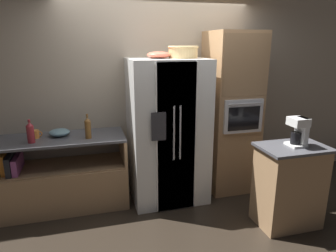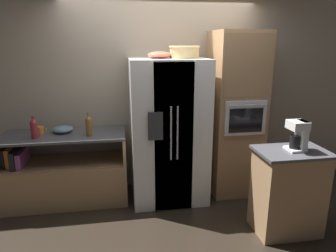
{
  "view_description": "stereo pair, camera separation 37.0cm",
  "coord_description": "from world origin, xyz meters",
  "px_view_note": "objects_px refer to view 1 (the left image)",
  "views": [
    {
      "loc": [
        -0.92,
        -3.5,
        1.98
      ],
      "look_at": [
        0.02,
        -0.05,
        1.0
      ],
      "focal_mm": 32.0,
      "sensor_mm": 36.0,
      "label": 1
    },
    {
      "loc": [
        -0.56,
        -3.58,
        1.98
      ],
      "look_at": [
        0.02,
        -0.05,
        1.0
      ],
      "focal_mm": 32.0,
      "sensor_mm": 36.0,
      "label": 2
    }
  ],
  "objects_px": {
    "wicker_basket": "(183,52)",
    "fruit_bowl": "(159,55)",
    "bottle_tall": "(30,132)",
    "mixing_bowl": "(59,132)",
    "refrigerator": "(168,131)",
    "coffee_maker": "(299,131)",
    "wall_oven": "(231,113)",
    "bottle_short": "(88,128)",
    "mug": "(35,134)"
  },
  "relations": [
    {
      "from": "bottle_short",
      "to": "wall_oven",
      "type": "bearing_deg",
      "value": 2.85
    },
    {
      "from": "bottle_short",
      "to": "coffee_maker",
      "type": "height_order",
      "value": "coffee_maker"
    },
    {
      "from": "refrigerator",
      "to": "bottle_short",
      "type": "xyz_separation_m",
      "value": [
        -0.98,
        -0.03,
        0.12
      ]
    },
    {
      "from": "fruit_bowl",
      "to": "refrigerator",
      "type": "bearing_deg",
      "value": -13.7
    },
    {
      "from": "wall_oven",
      "to": "mug",
      "type": "xyz_separation_m",
      "value": [
        -2.49,
        0.08,
        -0.13
      ]
    },
    {
      "from": "wicker_basket",
      "to": "bottle_tall",
      "type": "bearing_deg",
      "value": -178.79
    },
    {
      "from": "wicker_basket",
      "to": "coffee_maker",
      "type": "relative_size",
      "value": 1.2
    },
    {
      "from": "bottle_short",
      "to": "mixing_bowl",
      "type": "relative_size",
      "value": 1.2
    },
    {
      "from": "wall_oven",
      "to": "mixing_bowl",
      "type": "height_order",
      "value": "wall_oven"
    },
    {
      "from": "wall_oven",
      "to": "bottle_tall",
      "type": "bearing_deg",
      "value": -177.78
    },
    {
      "from": "wicker_basket",
      "to": "bottle_tall",
      "type": "xyz_separation_m",
      "value": [
        -1.8,
        -0.04,
        -0.87
      ]
    },
    {
      "from": "bottle_tall",
      "to": "mixing_bowl",
      "type": "xyz_separation_m",
      "value": [
        0.29,
        0.19,
        -0.08
      ]
    },
    {
      "from": "coffee_maker",
      "to": "wall_oven",
      "type": "bearing_deg",
      "value": 104.24
    },
    {
      "from": "coffee_maker",
      "to": "bottle_short",
      "type": "bearing_deg",
      "value": 156.17
    },
    {
      "from": "refrigerator",
      "to": "mixing_bowl",
      "type": "distance_m",
      "value": 1.33
    },
    {
      "from": "bottle_short",
      "to": "coffee_maker",
      "type": "bearing_deg",
      "value": -23.83
    },
    {
      "from": "refrigerator",
      "to": "wall_oven",
      "type": "xyz_separation_m",
      "value": [
        0.91,
        0.07,
        0.17
      ]
    },
    {
      "from": "wicker_basket",
      "to": "refrigerator",
      "type": "bearing_deg",
      "value": -177.92
    },
    {
      "from": "bottle_short",
      "to": "mixing_bowl",
      "type": "xyz_separation_m",
      "value": [
        -0.34,
        0.19,
        -0.09
      ]
    },
    {
      "from": "wall_oven",
      "to": "fruit_bowl",
      "type": "bearing_deg",
      "value": -177.66
    },
    {
      "from": "wicker_basket",
      "to": "coffee_maker",
      "type": "bearing_deg",
      "value": -45.27
    },
    {
      "from": "wall_oven",
      "to": "fruit_bowl",
      "type": "xyz_separation_m",
      "value": [
        -1.01,
        -0.04,
        0.78
      ]
    },
    {
      "from": "mixing_bowl",
      "to": "fruit_bowl",
      "type": "bearing_deg",
      "value": -6.46
    },
    {
      "from": "wall_oven",
      "to": "coffee_maker",
      "type": "relative_size",
      "value": 6.93
    },
    {
      "from": "wall_oven",
      "to": "mixing_bowl",
      "type": "bearing_deg",
      "value": 177.53
    },
    {
      "from": "bottle_short",
      "to": "mixing_bowl",
      "type": "bearing_deg",
      "value": 150.7
    },
    {
      "from": "mixing_bowl",
      "to": "coffee_maker",
      "type": "xyz_separation_m",
      "value": [
        2.49,
        -1.14,
        0.15
      ]
    },
    {
      "from": "fruit_bowl",
      "to": "coffee_maker",
      "type": "xyz_separation_m",
      "value": [
        1.27,
        -1.0,
        -0.76
      ]
    },
    {
      "from": "fruit_bowl",
      "to": "coffee_maker",
      "type": "distance_m",
      "value": 1.79
    },
    {
      "from": "refrigerator",
      "to": "wall_oven",
      "type": "distance_m",
      "value": 0.92
    },
    {
      "from": "mug",
      "to": "coffee_maker",
      "type": "relative_size",
      "value": 0.42
    },
    {
      "from": "fruit_bowl",
      "to": "bottle_short",
      "type": "distance_m",
      "value": 1.2
    },
    {
      "from": "fruit_bowl",
      "to": "bottle_short",
      "type": "xyz_separation_m",
      "value": [
        -0.87,
        -0.05,
        -0.82
      ]
    },
    {
      "from": "wicker_basket",
      "to": "bottle_tall",
      "type": "distance_m",
      "value": 2.0
    },
    {
      "from": "wall_oven",
      "to": "wicker_basket",
      "type": "bearing_deg",
      "value": -175.23
    },
    {
      "from": "refrigerator",
      "to": "bottle_short",
      "type": "distance_m",
      "value": 0.99
    },
    {
      "from": "wicker_basket",
      "to": "bottle_short",
      "type": "height_order",
      "value": "wicker_basket"
    },
    {
      "from": "wicker_basket",
      "to": "coffee_maker",
      "type": "distance_m",
      "value": 1.6
    },
    {
      "from": "bottle_tall",
      "to": "mixing_bowl",
      "type": "height_order",
      "value": "bottle_tall"
    },
    {
      "from": "refrigerator",
      "to": "fruit_bowl",
      "type": "distance_m",
      "value": 0.95
    },
    {
      "from": "coffee_maker",
      "to": "mixing_bowl",
      "type": "bearing_deg",
      "value": 155.4
    },
    {
      "from": "bottle_tall",
      "to": "bottle_short",
      "type": "height_order",
      "value": "bottle_short"
    },
    {
      "from": "fruit_bowl",
      "to": "bottle_tall",
      "type": "relative_size",
      "value": 1.06
    },
    {
      "from": "fruit_bowl",
      "to": "mug",
      "type": "relative_size",
      "value": 2.18
    },
    {
      "from": "bottle_tall",
      "to": "refrigerator",
      "type": "bearing_deg",
      "value": 1.1
    },
    {
      "from": "bottle_short",
      "to": "mixing_bowl",
      "type": "distance_m",
      "value": 0.4
    },
    {
      "from": "mixing_bowl",
      "to": "bottle_short",
      "type": "bearing_deg",
      "value": -29.3
    },
    {
      "from": "wicker_basket",
      "to": "fruit_bowl",
      "type": "relative_size",
      "value": 1.3
    },
    {
      "from": "mixing_bowl",
      "to": "refrigerator",
      "type": "bearing_deg",
      "value": -7.04
    },
    {
      "from": "fruit_bowl",
      "to": "bottle_short",
      "type": "height_order",
      "value": "fruit_bowl"
    }
  ]
}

